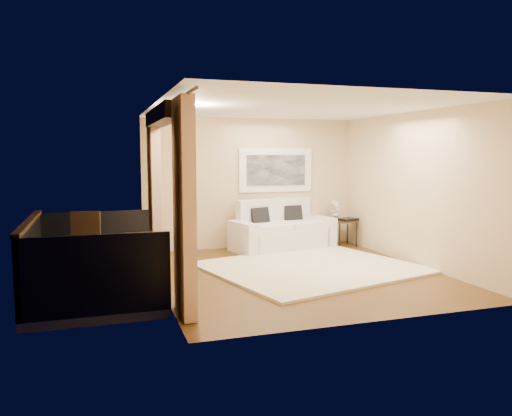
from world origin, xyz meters
TOP-DOWN VIEW (x-y plane):
  - floor at (0.00, 0.00)m, footprint 5.00×5.00m
  - room_shell at (-2.13, 0.00)m, footprint 5.00×6.40m
  - balcony at (-3.31, 0.00)m, footprint 1.81×2.60m
  - curtains at (-2.11, 0.00)m, footprint 0.16×4.80m
  - artwork at (0.54, 2.46)m, footprint 1.62×0.07m
  - rug at (0.38, 0.23)m, footprint 3.96×3.65m
  - sofa at (0.53, 2.09)m, footprint 2.27×1.33m
  - side_table at (1.93, 2.00)m, footprint 0.62×0.62m
  - tray at (2.00, 1.95)m, footprint 0.44×0.38m
  - orchid at (1.80, 2.15)m, footprint 0.27×0.23m
  - bistro_table at (-2.68, -0.53)m, footprint 0.59×0.59m
  - balcony_chair_far at (-3.26, 0.89)m, footprint 0.55×0.56m
  - balcony_chair_near at (-3.28, -0.91)m, footprint 0.44×0.44m
  - ice_bucket at (-2.81, -0.41)m, footprint 0.18×0.18m
  - candle at (-2.62, -0.35)m, footprint 0.06×0.06m
  - vase at (-2.67, -0.72)m, footprint 0.04×0.04m
  - glass_a at (-2.53, -0.64)m, footprint 0.06×0.06m
  - glass_b at (-2.50, -0.52)m, footprint 0.06×0.06m

SIDE VIEW (x-z plane):
  - floor at x=0.00m, z-range 0.00..0.00m
  - rug at x=0.38m, z-range 0.00..0.04m
  - balcony at x=-3.31m, z-range -0.41..0.76m
  - sofa at x=0.53m, z-range -0.15..0.87m
  - side_table at x=1.93m, z-range 0.22..0.76m
  - balcony_chair_near at x=-3.28m, z-range 0.06..0.92m
  - tray at x=2.00m, z-range 0.55..0.60m
  - bistro_table at x=-2.68m, z-range 0.25..0.92m
  - balcony_chair_far at x=-3.26m, z-range 0.09..1.15m
  - candle at x=-2.62m, z-range 0.67..0.74m
  - glass_a at x=-2.53m, z-range 0.67..0.79m
  - glass_b at x=-2.50m, z-range 0.67..0.79m
  - vase at x=-2.67m, z-range 0.67..0.85m
  - ice_bucket at x=-2.81m, z-range 0.67..0.87m
  - orchid at x=1.80m, z-range 0.55..0.99m
  - curtains at x=-2.11m, z-range 0.02..2.66m
  - artwork at x=0.54m, z-range 1.16..2.08m
  - room_shell at x=-2.13m, z-range 0.02..5.02m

